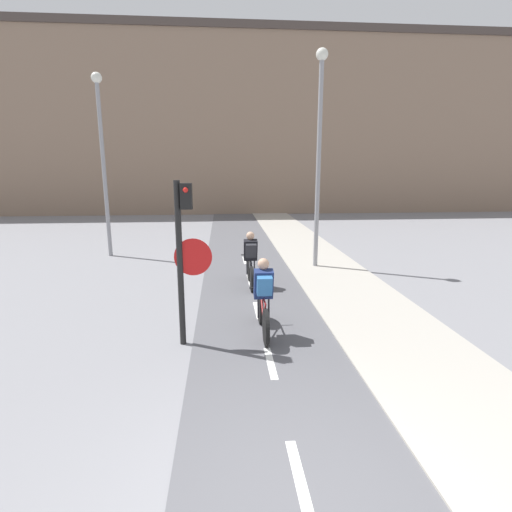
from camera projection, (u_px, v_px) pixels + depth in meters
name	position (u px, v px, depth m)	size (l,w,h in m)	color
building_row_background	(231.00, 125.00, 28.82)	(60.00, 5.20, 12.30)	#89705B
traffic_light_pole	(184.00, 245.00, 6.99)	(0.67, 0.25, 2.98)	black
street_lamp_far	(102.00, 146.00, 13.90)	(0.36, 0.36, 6.32)	gray
street_lamp_sidewalk	(319.00, 138.00, 12.17)	(0.36, 0.36, 6.60)	gray
cyclist_near	(263.00, 299.00, 7.63)	(0.46, 1.76, 1.52)	black
cyclist_far	(251.00, 261.00, 10.78)	(0.46, 1.73, 1.51)	black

